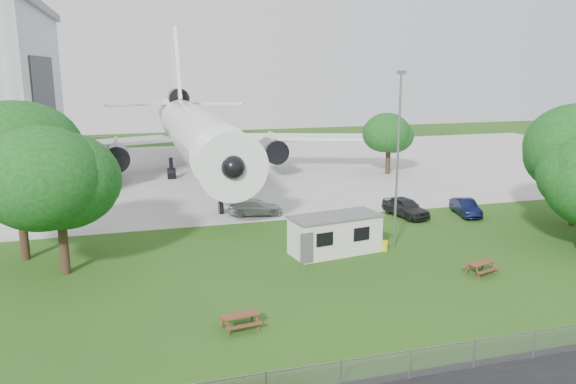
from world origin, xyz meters
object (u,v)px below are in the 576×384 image
object	(u,v)px
site_cabin	(335,234)
picnic_east	(480,274)
picnic_west	(240,329)
airliner	(194,130)

from	to	relation	value
site_cabin	picnic_east	size ratio (longest dim) A/B	3.85
picnic_west	picnic_east	distance (m)	15.86
airliner	picnic_west	bearing A→B (deg)	-93.96
picnic_west	site_cabin	bearing A→B (deg)	40.63
site_cabin	picnic_east	bearing A→B (deg)	-41.39
site_cabin	picnic_east	distance (m)	9.56
picnic_east	picnic_west	bearing A→B (deg)	173.17
site_cabin	picnic_west	xyz separation A→B (m)	(-8.45, -9.33, -1.31)
airliner	site_cabin	world-z (taller)	airliner
picnic_west	airliner	bearing A→B (deg)	78.81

